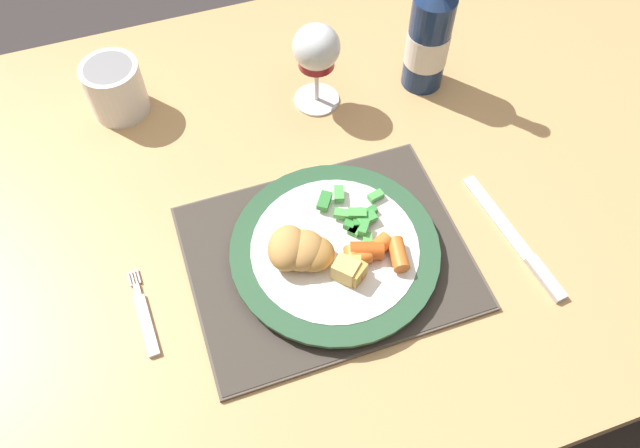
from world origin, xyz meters
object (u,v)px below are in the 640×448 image
Objects in this scene: fork at (145,318)px; bottle at (429,35)px; drinking_cup at (115,88)px; table_knife at (521,246)px; wine_glass at (316,52)px; dinner_plate at (335,251)px; dining_table at (334,214)px.

fork is 0.50× the size of bottle.
fork is at bearing -94.80° from drinking_cup.
table_knife is at bearing -42.68° from drinking_cup.
wine_glass is (-0.17, 0.35, 0.10)m from table_knife.
wine_glass reaches higher than fork.
dinner_plate is 0.37m from bottle.
dining_table is at bearing 136.86° from table_knife.
drinking_cup is at bearing 121.75° from dinner_plate.
table_knife is at bearing -6.85° from fork.
dining_table is 10.63× the size of wine_glass.
bottle reaches higher than table_knife.
drinking_cup is at bearing 85.20° from fork.
bottle is at bearing 36.08° from dining_table.
wine_glass is at bearing -15.62° from drinking_cup.
wine_glass is (0.07, 0.28, 0.08)m from dinner_plate.
dining_table is 0.29m from table_knife.
drinking_cup is (-0.47, 0.43, 0.04)m from table_knife.
wine_glass is 0.18m from bottle.
drinking_cup reaches higher than dinner_plate.
dinner_plate is (-0.04, -0.12, 0.10)m from dining_table.
fork is (-0.30, -0.13, 0.09)m from dining_table.
wine_glass is (0.33, 0.29, 0.10)m from fork.
drinking_cup is (-0.30, 0.08, -0.05)m from wine_glass.
table_knife is at bearing -63.69° from wine_glass.
dining_table is 0.25m from wine_glass.
drinking_cup is at bearing 164.38° from wine_glass.
dining_table is 5.48× the size of dinner_plate.
wine_glass is 0.56× the size of bottle.
table_knife is 0.87× the size of bottle.
wine_glass is at bearing 41.50° from fork.
table_knife is at bearing -43.14° from dining_table.
dining_table is 0.31m from bottle.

